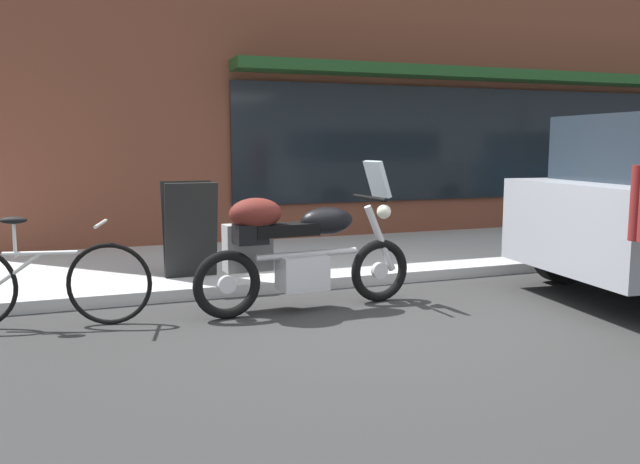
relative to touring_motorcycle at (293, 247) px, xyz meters
name	(u,v)px	position (x,y,z in m)	size (l,w,h in m)	color
ground_plane	(383,321)	(0.62, -0.65, -0.60)	(80.00, 80.00, 0.00)	#2D2D2D
touring_motorcycle	(293,247)	(0.00, 0.00, 0.00)	(2.17, 0.62, 1.39)	black
parked_bicycle	(41,282)	(-2.16, 0.19, -0.21)	(1.78, 0.54, 0.95)	black
sandwich_board_sign	(190,229)	(-0.74, 1.32, 0.04)	(0.55, 0.43, 1.02)	black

